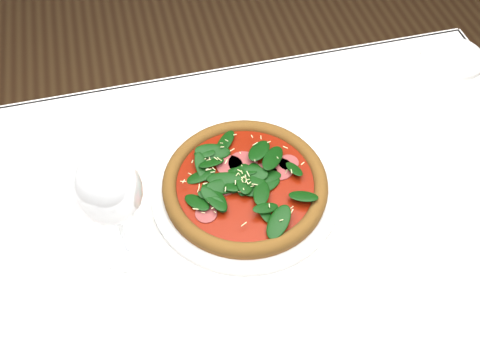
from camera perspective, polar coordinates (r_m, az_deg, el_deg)
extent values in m
cube|color=white|center=(0.87, -0.56, -7.46)|extent=(1.20, 0.80, 0.04)
cylinder|color=#4C331E|center=(1.50, 16.76, 1.32)|extent=(0.06, 0.06, 0.71)
cube|color=white|center=(1.18, -5.20, 7.10)|extent=(1.20, 0.01, 0.22)
cylinder|color=silver|center=(0.90, 0.54, -0.99)|extent=(0.32, 0.32, 0.01)
torus|color=silver|center=(0.90, 0.54, -0.85)|extent=(0.32, 0.32, 0.01)
cylinder|color=brown|center=(0.89, 0.54, -0.61)|extent=(0.34, 0.34, 0.01)
torus|color=#B27129|center=(0.89, 0.55, -0.34)|extent=(0.34, 0.34, 0.02)
cylinder|color=maroon|center=(0.89, 0.55, -0.34)|extent=(0.28, 0.28, 0.00)
cylinder|color=#9B3E41|center=(0.88, 0.55, -0.20)|extent=(0.25, 0.25, 0.00)
ellipsoid|color=#0C370A|center=(0.88, 0.55, 0.16)|extent=(0.27, 0.27, 0.02)
cylinder|color=beige|center=(0.87, 0.56, 0.37)|extent=(0.25, 0.25, 0.00)
cylinder|color=white|center=(0.86, -11.83, -7.23)|extent=(0.08, 0.08, 0.00)
cylinder|color=white|center=(0.81, -12.49, -5.25)|extent=(0.01, 0.01, 0.11)
ellipsoid|color=white|center=(0.73, -13.91, -0.99)|extent=(0.09, 0.09, 0.12)
cylinder|color=silver|center=(1.21, 21.75, 12.04)|extent=(0.13, 0.13, 0.01)
torus|color=silver|center=(1.21, 21.79, 12.14)|extent=(0.13, 0.13, 0.01)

